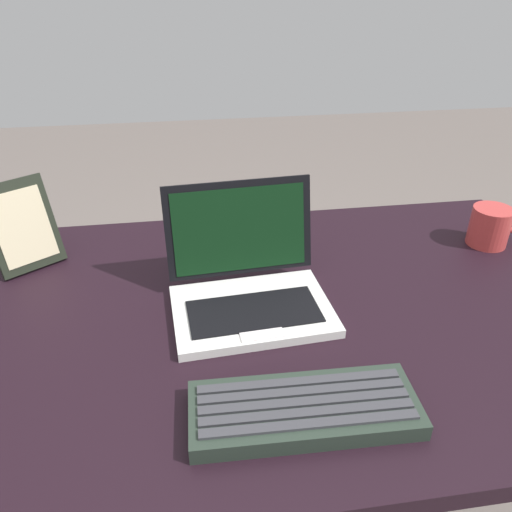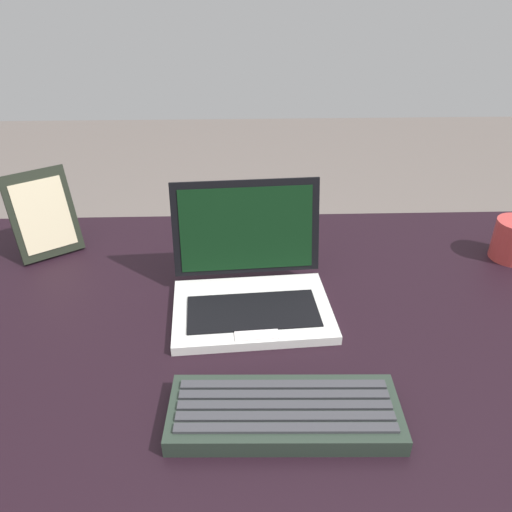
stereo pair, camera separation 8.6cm
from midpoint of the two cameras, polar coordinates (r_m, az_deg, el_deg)
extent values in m
cube|color=black|center=(0.95, 3.16, -7.08)|extent=(1.34, 0.81, 0.03)
cylinder|color=black|center=(1.55, -21.97, -10.23)|extent=(0.06, 0.06, 0.72)
cylinder|color=black|center=(1.60, 24.23, -9.12)|extent=(0.06, 0.06, 0.72)
cube|color=silver|center=(0.93, 2.24, -6.27)|extent=(0.30, 0.22, 0.02)
cube|color=black|center=(0.91, 2.38, -6.32)|extent=(0.24, 0.13, 0.00)
cube|color=silver|center=(0.86, 2.95, -8.85)|extent=(0.08, 0.04, 0.00)
cube|color=black|center=(0.96, 1.45, 3.19)|extent=(0.28, 0.07, 0.18)
cube|color=black|center=(0.96, 1.49, 2.99)|extent=(0.25, 0.05, 0.16)
cube|color=#59CCF2|center=(0.96, 1.49, 2.73)|extent=(0.24, 0.02, 0.01)
cube|color=#263229|center=(0.74, 6.69, -17.35)|extent=(0.33, 0.13, 0.03)
cube|color=#38383D|center=(0.71, 7.11, -18.86)|extent=(0.30, 0.02, 0.00)
cube|color=#38383D|center=(0.72, 6.93, -17.67)|extent=(0.30, 0.02, 0.00)
cube|color=#38383D|center=(0.73, 6.76, -16.53)|extent=(0.30, 0.02, 0.00)
cube|color=#38383D|center=(0.75, 6.60, -15.42)|extent=(0.30, 0.02, 0.00)
cube|color=#38383D|center=(0.76, 6.44, -14.36)|extent=(0.30, 0.02, 0.00)
cube|color=black|center=(1.15, -20.97, 4.37)|extent=(0.15, 0.13, 0.18)
cube|color=#C8B993|center=(1.14, -20.87, 4.24)|extent=(0.11, 0.10, 0.14)
cube|color=black|center=(1.21, -20.76, 1.61)|extent=(0.02, 0.02, 0.03)
camera|label=1|loc=(0.04, -87.14, 1.70)|focal=35.45mm
camera|label=2|loc=(0.04, 92.86, -1.70)|focal=35.45mm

